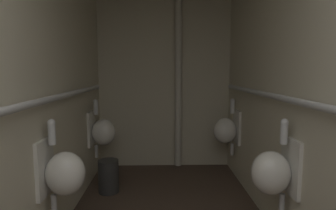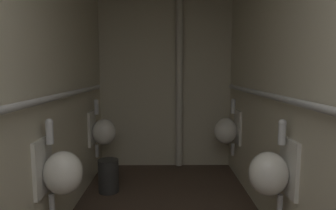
% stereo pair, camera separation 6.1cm
% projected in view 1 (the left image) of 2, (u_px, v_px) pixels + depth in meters
% --- Properties ---
extents(wall_left, '(0.06, 4.25, 2.57)m').
position_uv_depth(wall_left, '(35.00, 90.00, 2.12)').
color(wall_left, beige).
rests_on(wall_left, ground).
extents(wall_right, '(0.06, 4.25, 2.57)m').
position_uv_depth(wall_right, '(299.00, 90.00, 2.17)').
color(wall_right, beige).
rests_on(wall_right, ground).
extents(wall_back, '(2.04, 0.06, 2.57)m').
position_uv_depth(wall_back, '(164.00, 80.00, 4.22)').
color(wall_back, beige).
rests_on(wall_back, ground).
extents(urinal_left_mid, '(0.32, 0.30, 0.76)m').
position_uv_depth(urinal_left_mid, '(63.00, 172.00, 2.19)').
color(urinal_left_mid, silver).
extents(urinal_left_far, '(0.32, 0.30, 0.76)m').
position_uv_depth(urinal_left_far, '(102.00, 131.00, 3.67)').
color(urinal_left_far, silver).
extents(urinal_right_mid, '(0.32, 0.30, 0.76)m').
position_uv_depth(urinal_right_mid, '(274.00, 171.00, 2.21)').
color(urinal_right_mid, silver).
extents(urinal_right_far, '(0.32, 0.30, 0.76)m').
position_uv_depth(urinal_right_far, '(227.00, 130.00, 3.76)').
color(urinal_right_far, silver).
extents(supply_pipe_left, '(0.06, 3.46, 0.06)m').
position_uv_depth(supply_pipe_left, '(47.00, 100.00, 2.11)').
color(supply_pipe_left, '#B2B2B2').
extents(supply_pipe_right, '(0.06, 3.54, 0.06)m').
position_uv_depth(supply_pipe_right, '(287.00, 99.00, 2.17)').
color(supply_pipe_right, '#B2B2B2').
extents(standpipe_back_wall, '(0.09, 0.09, 2.52)m').
position_uv_depth(standpipe_back_wall, '(178.00, 81.00, 4.12)').
color(standpipe_back_wall, beige).
rests_on(standpipe_back_wall, ground).
extents(waste_bin, '(0.24, 0.24, 0.39)m').
position_uv_depth(waste_bin, '(109.00, 176.00, 3.37)').
color(waste_bin, '#2D2D2D').
rests_on(waste_bin, ground).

